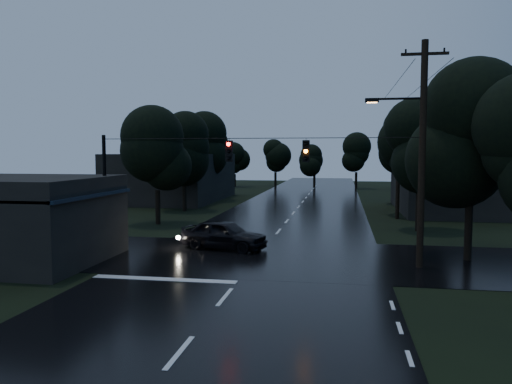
% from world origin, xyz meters
% --- Properties ---
extents(ground, '(160.00, 160.00, 0.00)m').
position_xyz_m(ground, '(0.00, 0.00, 0.00)').
color(ground, black).
rests_on(ground, ground).
extents(main_road, '(12.00, 120.00, 0.02)m').
position_xyz_m(main_road, '(0.00, 30.00, 0.00)').
color(main_road, black).
rests_on(main_road, ground).
extents(cross_street, '(60.00, 9.00, 0.02)m').
position_xyz_m(cross_street, '(0.00, 12.00, 0.00)').
color(cross_street, black).
rests_on(cross_street, ground).
extents(building_far_right, '(10.00, 14.00, 4.40)m').
position_xyz_m(building_far_right, '(14.00, 34.00, 2.20)').
color(building_far_right, black).
rests_on(building_far_right, ground).
extents(building_far_left, '(10.00, 16.00, 5.00)m').
position_xyz_m(building_far_left, '(-14.00, 40.00, 2.50)').
color(building_far_left, black).
rests_on(building_far_left, ground).
extents(utility_pole_main, '(3.50, 0.30, 10.00)m').
position_xyz_m(utility_pole_main, '(7.41, 11.00, 5.26)').
color(utility_pole_main, black).
rests_on(utility_pole_main, ground).
extents(utility_pole_far, '(2.00, 0.30, 7.50)m').
position_xyz_m(utility_pole_far, '(8.30, 28.00, 3.88)').
color(utility_pole_far, black).
rests_on(utility_pole_far, ground).
extents(anchor_pole_left, '(0.18, 0.18, 6.00)m').
position_xyz_m(anchor_pole_left, '(-7.50, 11.00, 3.00)').
color(anchor_pole_left, black).
rests_on(anchor_pole_left, ground).
extents(span_signals, '(15.00, 0.37, 1.12)m').
position_xyz_m(span_signals, '(0.56, 10.99, 5.24)').
color(span_signals, black).
rests_on(span_signals, ground).
extents(tree_corner_near, '(4.48, 4.48, 9.44)m').
position_xyz_m(tree_corner_near, '(10.00, 13.00, 5.99)').
color(tree_corner_near, black).
rests_on(tree_corner_near, ground).
extents(tree_left_a, '(3.92, 3.92, 8.26)m').
position_xyz_m(tree_left_a, '(-9.00, 22.00, 5.24)').
color(tree_left_a, black).
rests_on(tree_left_a, ground).
extents(tree_left_b, '(4.20, 4.20, 8.85)m').
position_xyz_m(tree_left_b, '(-9.60, 30.00, 5.62)').
color(tree_left_b, black).
rests_on(tree_left_b, ground).
extents(tree_left_c, '(4.48, 4.48, 9.44)m').
position_xyz_m(tree_left_c, '(-10.20, 40.00, 5.99)').
color(tree_left_c, black).
rests_on(tree_left_c, ground).
extents(tree_right_a, '(4.20, 4.20, 8.85)m').
position_xyz_m(tree_right_a, '(9.00, 22.00, 5.62)').
color(tree_right_a, black).
rests_on(tree_right_a, ground).
extents(tree_right_b, '(4.48, 4.48, 9.44)m').
position_xyz_m(tree_right_b, '(9.60, 30.00, 5.99)').
color(tree_right_b, black).
rests_on(tree_right_b, ground).
extents(tree_right_c, '(4.76, 4.76, 10.03)m').
position_xyz_m(tree_right_c, '(10.20, 40.00, 6.37)').
color(tree_right_c, black).
rests_on(tree_right_c, ground).
extents(car, '(4.97, 2.93, 1.59)m').
position_xyz_m(car, '(-2.12, 13.67, 0.79)').
color(car, black).
rests_on(car, ground).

